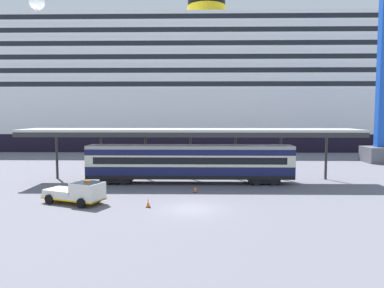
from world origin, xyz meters
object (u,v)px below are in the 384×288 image
(train_carriage, at_px, (190,162))
(quay_bollard, at_px, (76,189))
(traffic_cone_mid, at_px, (195,189))
(service_truck, at_px, (78,192))
(traffic_cone_near, at_px, (148,203))
(cruise_ship, at_px, (214,91))

(train_carriage, xyz_separation_m, quay_bollard, (-10.29, -5.89, -1.79))
(traffic_cone_mid, bearing_deg, quay_bollard, -173.30)
(train_carriage, bearing_deg, service_truck, -134.21)
(traffic_cone_near, height_order, quay_bollard, quay_bollard)
(train_carriage, bearing_deg, traffic_cone_mid, -82.18)
(train_carriage, distance_m, service_truck, 12.94)
(traffic_cone_mid, xyz_separation_m, quay_bollard, (-10.92, -1.28, 0.21))
(train_carriage, distance_m, quay_bollard, 11.99)
(service_truck, distance_m, traffic_cone_near, 6.01)
(quay_bollard, bearing_deg, traffic_cone_near, -30.89)
(cruise_ship, bearing_deg, traffic_cone_mid, -94.42)
(quay_bollard, bearing_deg, service_truck, -68.56)
(traffic_cone_near, bearing_deg, quay_bollard, 149.11)
(service_truck, relative_size, traffic_cone_near, 7.90)
(traffic_cone_mid, relative_size, quay_bollard, 0.64)
(train_carriage, distance_m, traffic_cone_near, 10.84)
(traffic_cone_mid, distance_m, quay_bollard, 11.00)
(cruise_ship, distance_m, traffic_cone_mid, 50.91)
(cruise_ship, bearing_deg, quay_bollard, -106.25)
(service_truck, bearing_deg, quay_bollard, 111.44)
(traffic_cone_near, relative_size, quay_bollard, 0.74)
(train_carriage, height_order, quay_bollard, train_carriage)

